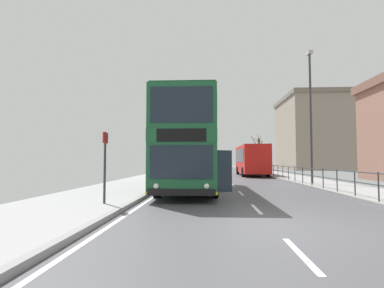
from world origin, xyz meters
The scene contains 8 objects.
ground centered at (-0.72, 0.00, 0.04)m, with size 15.80×140.00×0.20m.
double_decker_bus_main centered at (-2.55, 8.73, 2.39)m, with size 3.34×10.91×4.57m.
background_bus_far_lane centered at (2.95, 24.96, 1.71)m, with size 2.70×9.26×3.13m.
pedestrian_railing_far_kerb centered at (4.45, 13.18, 0.83)m, with size 0.05×26.17×1.04m.
bus_stop_sign_near centered at (-5.07, 2.58, 1.64)m, with size 0.08×0.44×2.42m.
street_lamp_far_side centered at (5.01, 12.20, 5.03)m, with size 0.28×0.60×8.55m.
bare_tree_far_00 centered at (5.65, 36.34, 2.72)m, with size 2.57×3.21×5.18m.
background_building_01 centered at (17.60, 47.24, 6.50)m, with size 11.84×14.89×12.95m.
Camera 1 is at (-1.54, -7.51, 1.58)m, focal length 28.30 mm.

